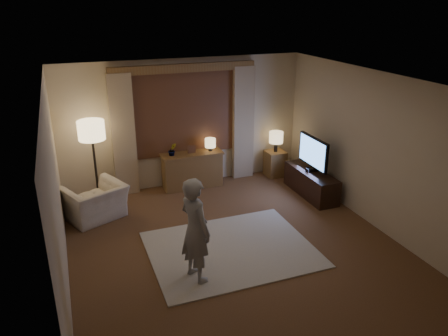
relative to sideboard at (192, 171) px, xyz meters
name	(u,v)px	position (x,y,z in m)	size (l,w,h in m)	color
room	(224,157)	(-0.06, -2.00, 0.98)	(5.04, 5.54, 2.64)	brown
rug	(231,249)	(-0.15, -2.57, -0.34)	(2.50, 2.00, 0.02)	beige
sideboard	(192,171)	(0.00, 0.00, 0.00)	(1.20, 0.40, 0.70)	brown
picture_frame	(192,150)	(0.00, 0.00, 0.45)	(0.16, 0.02, 0.20)	brown
plant	(172,150)	(-0.40, 0.00, 0.50)	(0.17, 0.13, 0.30)	#999999
table_lamp_sideboard	(210,143)	(0.40, 0.00, 0.55)	(0.22, 0.22, 0.30)	black
floor_lamp	(92,135)	(-1.91, -0.18, 1.03)	(0.48, 0.48, 1.64)	black
armchair	(95,202)	(-2.01, -0.74, -0.04)	(0.96, 0.84, 0.62)	beige
side_table	(275,163)	(1.88, -0.05, -0.07)	(0.40, 0.40, 0.56)	brown
table_lamp_side	(276,138)	(1.88, -0.05, 0.52)	(0.30, 0.30, 0.44)	black
tv_stand	(311,183)	(2.09, -1.21, -0.10)	(0.45, 1.40, 0.50)	black
tv	(313,153)	(2.09, -1.21, 0.53)	(0.23, 0.96, 0.69)	black
person	(195,230)	(-0.88, -3.09, 0.42)	(0.55, 0.36, 1.50)	gray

